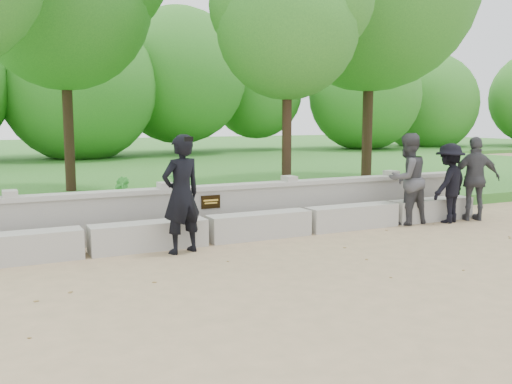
% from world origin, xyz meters
% --- Properties ---
extents(ground, '(80.00, 80.00, 0.00)m').
position_xyz_m(ground, '(0.00, 0.00, 0.00)').
color(ground, tan).
rests_on(ground, ground).
extents(lawn, '(40.00, 22.00, 0.25)m').
position_xyz_m(lawn, '(0.00, 14.00, 0.12)').
color(lawn, '#2E651F').
rests_on(lawn, ground).
extents(concrete_bench, '(11.90, 0.45, 0.45)m').
position_xyz_m(concrete_bench, '(0.00, 1.90, 0.22)').
color(concrete_bench, '#A9A7A0').
rests_on(concrete_bench, ground).
extents(parapet_wall, '(12.50, 0.35, 0.90)m').
position_xyz_m(parapet_wall, '(0.00, 2.60, 0.46)').
color(parapet_wall, '#9F9D96').
rests_on(parapet_wall, ground).
extents(man_main, '(0.78, 0.71, 1.87)m').
position_xyz_m(man_main, '(-0.59, 1.45, 0.94)').
color(man_main, black).
rests_on(man_main, ground).
extents(visitor_left, '(0.92, 0.74, 1.82)m').
position_xyz_m(visitor_left, '(4.24, 1.80, 0.91)').
color(visitor_left, '#3F3E43').
rests_on(visitor_left, ground).
extents(visitor_mid, '(1.18, 0.92, 1.61)m').
position_xyz_m(visitor_mid, '(5.13, 1.56, 0.81)').
color(visitor_mid, black).
rests_on(visitor_mid, ground).
extents(visitor_right, '(1.10, 0.80, 1.74)m').
position_xyz_m(visitor_right, '(5.80, 1.51, 0.87)').
color(visitor_right, '#404045').
rests_on(visitor_right, ground).
extents(tree_near_right, '(3.12, 3.12, 5.61)m').
position_xyz_m(tree_near_right, '(2.83, 4.19, 4.29)').
color(tree_near_right, '#382619').
rests_on(tree_near_right, lawn).
extents(shrub_b, '(0.38, 0.43, 0.68)m').
position_xyz_m(shrub_b, '(-0.83, 4.48, 0.59)').
color(shrub_b, '#30862D').
rests_on(shrub_b, lawn).
extents(shrub_d, '(0.43, 0.44, 0.61)m').
position_xyz_m(shrub_d, '(0.78, 5.98, 0.55)').
color(shrub_d, '#30862D').
rests_on(shrub_d, lawn).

